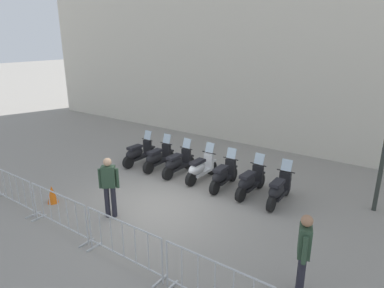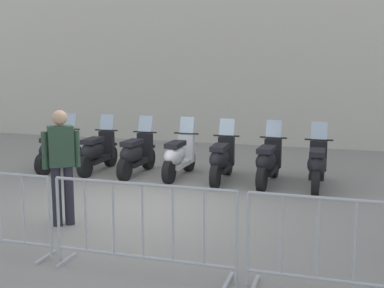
{
  "view_description": "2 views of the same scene",
  "coord_description": "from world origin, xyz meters",
  "views": [
    {
      "loc": [
        5.79,
        -6.9,
        4.78
      ],
      "look_at": [
        -0.34,
        2.41,
        1.23
      ],
      "focal_mm": 31.62,
      "sensor_mm": 36.0,
      "label": 1
    },
    {
      "loc": [
        3.07,
        -7.63,
        2.41
      ],
      "look_at": [
        0.52,
        1.79,
        0.82
      ],
      "focal_mm": 46.86,
      "sensor_mm": 36.0,
      "label": 2
    }
  ],
  "objects": [
    {
      "name": "barrier_segment_3",
      "position": [
        3.4,
        -2.53,
        0.53
      ],
      "size": [
        2.24,
        0.51,
        1.07
      ],
      "color": "#B2B5B7",
      "rests_on": "ground"
    },
    {
      "name": "motorcycle_1",
      "position": [
        -1.82,
        2.34,
        0.45
      ],
      "size": [
        0.56,
        1.72,
        1.24
      ],
      "color": "black",
      "rests_on": "ground"
    },
    {
      "name": "traffic_cone",
      "position": [
        -2.77,
        -1.53,
        0.28
      ],
      "size": [
        0.32,
        0.32,
        0.55
      ],
      "primitive_type": "cone",
      "color": "orange",
      "rests_on": "ground"
    },
    {
      "name": "building_facade",
      "position": [
        0.28,
        8.21,
        5.96
      ],
      "size": [
        28.06,
        3.34,
        11.93
      ],
      "primitive_type": "cube",
      "rotation": [
        0.0,
        0.0,
        -0.03
      ],
      "color": "beige",
      "rests_on": "ground"
    },
    {
      "name": "motorcycle_2",
      "position": [
        -0.88,
        2.28,
        0.45
      ],
      "size": [
        0.56,
        1.73,
        1.24
      ],
      "color": "black",
      "rests_on": "ground"
    },
    {
      "name": "motorcycle_0",
      "position": [
        -2.78,
        2.31,
        0.45
      ],
      "size": [
        0.56,
        1.73,
        1.24
      ],
      "color": "black",
      "rests_on": "ground"
    },
    {
      "name": "ground_plane",
      "position": [
        0.0,
        0.0,
        0.0
      ],
      "size": [
        120.0,
        120.0,
        0.0
      ],
      "primitive_type": "plane",
      "color": "gray"
    },
    {
      "name": "barrier_segment_0",
      "position": [
        -3.56,
        -2.3,
        0.53
      ],
      "size": [
        2.24,
        0.51,
        1.07
      ],
      "color": "#B2B5B7",
      "rests_on": "ground"
    },
    {
      "name": "motorcycle_3",
      "position": [
        0.08,
        2.31,
        0.45
      ],
      "size": [
        0.56,
        1.73,
        1.24
      ],
      "color": "black",
      "rests_on": "ground"
    },
    {
      "name": "motorcycle_6",
      "position": [
        2.93,
        2.12,
        0.45
      ],
      "size": [
        0.56,
        1.72,
        1.24
      ],
      "color": "black",
      "rests_on": "ground"
    },
    {
      "name": "motorcycle_5",
      "position": [
        1.97,
        2.19,
        0.45
      ],
      "size": [
        0.56,
        1.73,
        1.24
      ],
      "color": "black",
      "rests_on": "ground"
    },
    {
      "name": "barrier_segment_2",
      "position": [
        1.08,
        -2.45,
        0.53
      ],
      "size": [
        2.24,
        0.51,
        1.07
      ],
      "color": "#B2B5B7",
      "rests_on": "ground"
    },
    {
      "name": "motorcycle_4",
      "position": [
        1.03,
        2.18,
        0.45
      ],
      "size": [
        0.56,
        1.72,
        1.24
      ],
      "color": "black",
      "rests_on": "ground"
    },
    {
      "name": "officer_near_row_end",
      "position": [
        -0.68,
        -1.15,
        0.98
      ],
      "size": [
        0.46,
        0.39,
        1.73
      ],
      "color": "#23232D",
      "rests_on": "ground"
    },
    {
      "name": "barrier_segment_1",
      "position": [
        -1.24,
        -2.37,
        0.53
      ],
      "size": [
        2.24,
        0.51,
        1.07
      ],
      "color": "#B2B5B7",
      "rests_on": "ground"
    },
    {
      "name": "officer_mid_plaza",
      "position": [
        4.57,
        -1.27,
        0.98
      ],
      "size": [
        0.32,
        0.53,
        1.73
      ],
      "color": "#23232D",
      "rests_on": "ground"
    }
  ]
}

